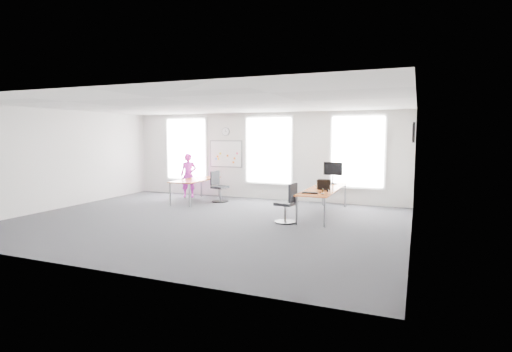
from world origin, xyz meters
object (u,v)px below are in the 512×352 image
at_px(desk_right, 324,190).
at_px(headphones, 325,190).
at_px(chair_right, 287,206).
at_px(monitor, 333,171).
at_px(desk_left, 196,181).
at_px(chair_left, 219,188).
at_px(person, 189,175).
at_px(keyboard, 310,193).

relative_size(desk_right, headphones, 19.15).
distance_m(chair_right, monitor, 2.64).
height_order(desk_right, monitor, monitor).
relative_size(desk_left, chair_left, 2.03).
distance_m(desk_left, chair_right, 4.31).
bearing_deg(monitor, headphones, -75.00).
xyz_separation_m(desk_left, headphones, (4.65, -1.25, 0.10)).
bearing_deg(person, desk_left, -65.37).
bearing_deg(desk_left, keyboard, -21.21).
distance_m(desk_left, keyboard, 4.67).
bearing_deg(desk_right, keyboard, -95.77).
bearing_deg(keyboard, chair_right, -160.31).
bearing_deg(headphones, keyboard, -106.26).
height_order(chair_left, headphones, chair_left).
xyz_separation_m(keyboard, monitor, (0.14, 2.19, 0.39)).
bearing_deg(desk_right, chair_right, -114.73).
relative_size(chair_right, keyboard, 2.51).
relative_size(keyboard, monitor, 0.61).
xyz_separation_m(chair_left, keyboard, (3.63, -1.95, 0.31)).
xyz_separation_m(headphones, monitor, (-0.15, 1.75, 0.36)).
bearing_deg(desk_left, chair_right, -27.01).
height_order(person, keyboard, person).
height_order(desk_left, chair_left, chair_left).
xyz_separation_m(desk_right, chair_right, (-0.63, -1.36, -0.26)).
height_order(chair_right, chair_left, chair_left).
distance_m(desk_left, person, 1.07).
relative_size(desk_right, monitor, 4.64).
bearing_deg(keyboard, desk_right, 76.53).
distance_m(desk_right, person, 5.38).
height_order(desk_left, person, person).
relative_size(person, headphones, 9.81).
distance_m(desk_right, chair_left, 3.85).
distance_m(desk_left, monitor, 4.55).
distance_m(headphones, monitor, 1.79).
relative_size(desk_right, chair_right, 3.03).
relative_size(chair_left, person, 0.65).
bearing_deg(chair_left, monitor, -74.55).
bearing_deg(headphones, desk_right, 123.22).
xyz_separation_m(desk_left, monitor, (4.50, 0.50, 0.45)).
height_order(desk_left, chair_right, chair_right).
relative_size(desk_left, chair_right, 2.05).
bearing_deg(desk_right, chair_left, 167.01).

